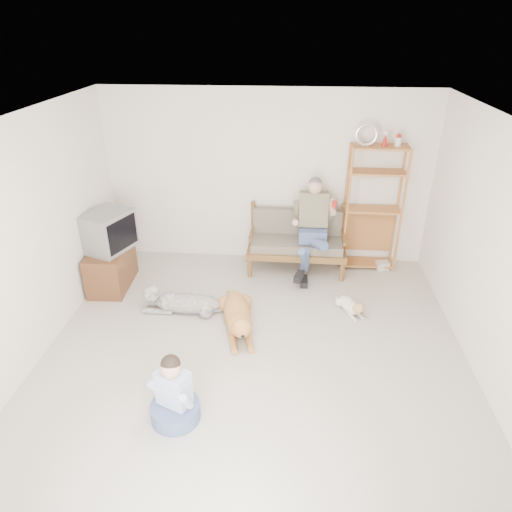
# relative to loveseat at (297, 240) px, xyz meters

# --- Properties ---
(floor) EXTENTS (5.50, 5.50, 0.00)m
(floor) POSITION_rel_loveseat_xyz_m (-0.49, -2.40, -0.49)
(floor) COLOR beige
(floor) RESTS_ON ground
(ceiling) EXTENTS (5.50, 5.50, 0.00)m
(ceiling) POSITION_rel_loveseat_xyz_m (-0.49, -2.40, 2.21)
(ceiling) COLOR silver
(ceiling) RESTS_ON ground
(wall_back) EXTENTS (5.00, 0.00, 5.00)m
(wall_back) POSITION_rel_loveseat_xyz_m (-0.49, 0.35, 0.86)
(wall_back) COLOR silver
(wall_back) RESTS_ON ground
(wall_left) EXTENTS (0.00, 5.50, 5.50)m
(wall_left) POSITION_rel_loveseat_xyz_m (-2.99, -2.40, 0.86)
(wall_left) COLOR silver
(wall_left) RESTS_ON ground
(wall_right) EXTENTS (0.00, 5.50, 5.50)m
(wall_right) POSITION_rel_loveseat_xyz_m (2.01, -2.40, 0.86)
(wall_right) COLOR silver
(wall_right) RESTS_ON ground
(loveseat) EXTENTS (1.51, 0.72, 0.95)m
(loveseat) POSITION_rel_loveseat_xyz_m (0.00, 0.00, 0.00)
(loveseat) COLOR brown
(loveseat) RESTS_ON ground
(man) EXTENTS (0.57, 0.82, 1.32)m
(man) POSITION_rel_loveseat_xyz_m (0.21, -0.25, 0.21)
(man) COLOR #4C5E8B
(man) RESTS_ON loveseat
(etagere) EXTENTS (0.86, 0.38, 2.25)m
(etagere) POSITION_rel_loveseat_xyz_m (1.13, 0.15, 0.51)
(etagere) COLOR #AB6735
(etagere) RESTS_ON ground
(book_stack) EXTENTS (0.22, 0.18, 0.12)m
(book_stack) POSITION_rel_loveseat_xyz_m (1.38, 0.05, -0.42)
(book_stack) COLOR silver
(book_stack) RESTS_ON ground
(tv_stand) EXTENTS (0.54, 0.92, 0.60)m
(tv_stand) POSITION_rel_loveseat_xyz_m (-2.72, -0.77, -0.19)
(tv_stand) COLOR brown
(tv_stand) RESTS_ON ground
(crt_tv) EXTENTS (0.74, 0.81, 0.56)m
(crt_tv) POSITION_rel_loveseat_xyz_m (-2.68, -0.74, 0.39)
(crt_tv) COLOR slate
(crt_tv) RESTS_ON tv_stand
(wall_outlet) EXTENTS (0.12, 0.02, 0.08)m
(wall_outlet) POSITION_rel_loveseat_xyz_m (-1.74, 0.33, -0.19)
(wall_outlet) COLOR white
(wall_outlet) RESTS_ON ground
(golden_retriever) EXTENTS (0.55, 1.37, 0.43)m
(golden_retriever) POSITION_rel_loveseat_xyz_m (-0.73, -1.68, -0.31)
(golden_retriever) COLOR #C17F43
(golden_retriever) RESTS_ON ground
(shaggy_dog) EXTENTS (1.29, 0.31, 0.38)m
(shaggy_dog) POSITION_rel_loveseat_xyz_m (-1.56, -1.37, -0.33)
(shaggy_dog) COLOR silver
(shaggy_dog) RESTS_ON ground
(terrier) EXTENTS (0.36, 0.60, 0.24)m
(terrier) POSITION_rel_loveseat_xyz_m (0.75, -1.23, -0.38)
(terrier) COLOR white
(terrier) RESTS_ON ground
(child) EXTENTS (0.49, 0.49, 0.78)m
(child) POSITION_rel_loveseat_xyz_m (-1.19, -3.21, -0.21)
(child) COLOR #4C5E8B
(child) RESTS_ON ground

